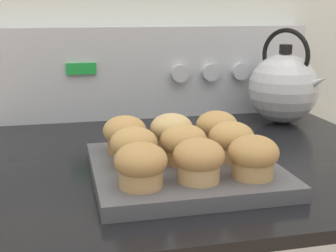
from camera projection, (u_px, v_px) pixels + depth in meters
wall_back at (148, 4)px, 1.12m from camera, size 8.00×0.05×2.40m
control_panel at (154, 72)px, 1.11m from camera, size 0.75×0.07×0.21m
muffin_pan at (184, 169)px, 0.73m from camera, size 0.28×0.28×0.02m
muffin_r0_c0 at (141, 165)px, 0.62m from camera, size 0.07×0.07×0.06m
muffin_r0_c1 at (199, 160)px, 0.64m from camera, size 0.07×0.07×0.06m
muffin_r0_c2 at (253, 157)px, 0.66m from camera, size 0.07×0.07×0.06m
muffin_r1_c0 at (134, 147)px, 0.70m from camera, size 0.07×0.07×0.06m
muffin_r1_c1 at (184, 144)px, 0.72m from camera, size 0.07×0.07×0.06m
muffin_r1_c2 at (231, 141)px, 0.74m from camera, size 0.07×0.07×0.06m
muffin_r2_c0 at (125, 134)px, 0.77m from camera, size 0.07×0.07×0.06m
muffin_r2_c1 at (172, 131)px, 0.79m from camera, size 0.07×0.07×0.06m
muffin_r2_c2 at (217, 128)px, 0.81m from camera, size 0.07×0.07×0.06m
tea_kettle at (284, 87)px, 1.05m from camera, size 0.16×0.18×0.21m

